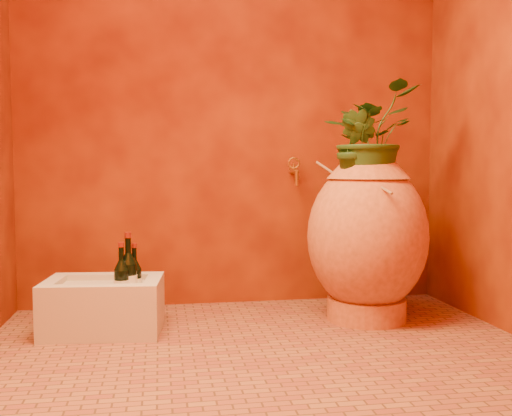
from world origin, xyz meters
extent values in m
plane|color=brown|center=(0.00, 0.00, 0.00)|extent=(2.50, 2.50, 0.00)
cube|color=#541204|center=(0.00, 1.00, 1.25)|extent=(2.50, 0.02, 2.50)
cylinder|color=#D2743B|center=(0.65, 0.48, 0.06)|extent=(0.52, 0.52, 0.12)
ellipsoid|color=#D2743B|center=(0.65, 0.48, 0.45)|extent=(0.79, 0.79, 0.80)
cone|color=#D2743B|center=(0.65, 0.48, 0.82)|extent=(0.54, 0.54, 0.12)
torus|color=#D2743B|center=(0.65, 0.48, 0.89)|extent=(0.33, 0.33, 0.05)
cylinder|color=olive|center=(0.57, 0.43, 0.70)|extent=(0.36, 0.34, 0.29)
cylinder|color=olive|center=(0.63, 0.36, 0.74)|extent=(0.03, 0.44, 0.11)
cylinder|color=olive|center=(0.75, 0.40, 0.76)|extent=(0.19, 0.33, 0.18)
cube|color=beige|center=(-0.72, 0.48, 0.12)|extent=(0.60, 0.44, 0.24)
cube|color=beige|center=(-0.72, 0.63, 0.25)|extent=(0.57, 0.13, 0.03)
cube|color=beige|center=(-0.72, 0.33, 0.25)|extent=(0.57, 0.13, 0.03)
cube|color=beige|center=(-0.97, 0.48, 0.25)|extent=(0.10, 0.24, 0.03)
cube|color=beige|center=(-0.48, 0.48, 0.25)|extent=(0.10, 0.24, 0.03)
cylinder|color=black|center=(-0.63, 0.43, 0.23)|extent=(0.07, 0.07, 0.17)
cone|color=black|center=(-0.63, 0.43, 0.34)|extent=(0.07, 0.07, 0.05)
cylinder|color=black|center=(-0.63, 0.43, 0.40)|extent=(0.02, 0.02, 0.07)
cylinder|color=maroon|center=(-0.63, 0.43, 0.44)|extent=(0.03, 0.03, 0.02)
cylinder|color=silver|center=(-0.63, 0.43, 0.23)|extent=(0.08, 0.08, 0.08)
cylinder|color=black|center=(-0.57, 0.50, 0.23)|extent=(0.07, 0.07, 0.16)
cone|color=black|center=(-0.57, 0.50, 0.33)|extent=(0.07, 0.07, 0.05)
cylinder|color=black|center=(-0.57, 0.50, 0.39)|extent=(0.02, 0.02, 0.06)
cylinder|color=maroon|center=(-0.57, 0.50, 0.43)|extent=(0.03, 0.03, 0.02)
cylinder|color=silver|center=(-0.57, 0.50, 0.23)|extent=(0.07, 0.07, 0.07)
cylinder|color=black|center=(-0.60, 0.46, 0.24)|extent=(0.08, 0.08, 0.20)
cone|color=black|center=(-0.60, 0.46, 0.37)|extent=(0.08, 0.08, 0.05)
cylinder|color=black|center=(-0.60, 0.46, 0.43)|extent=(0.03, 0.03, 0.08)
cylinder|color=maroon|center=(-0.60, 0.46, 0.48)|extent=(0.03, 0.03, 0.03)
cylinder|color=silver|center=(-0.60, 0.46, 0.24)|extent=(0.09, 0.09, 0.09)
cylinder|color=#AE8128|center=(0.35, 0.93, 0.79)|extent=(0.02, 0.14, 0.02)
cylinder|color=#AE8128|center=(0.35, 0.86, 0.75)|extent=(0.02, 0.02, 0.08)
torus|color=#AE8128|center=(0.35, 0.93, 0.84)|extent=(0.07, 0.01, 0.07)
cylinder|color=#AE8128|center=(0.35, 0.93, 0.82)|extent=(0.01, 0.01, 0.05)
imported|color=#1F4217|center=(0.65, 0.49, 0.98)|extent=(0.66, 0.64, 0.56)
imported|color=#1F4217|center=(0.56, 0.42, 0.92)|extent=(0.26, 0.27, 0.38)
camera|label=1|loc=(-0.44, -2.38, 0.81)|focal=40.00mm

